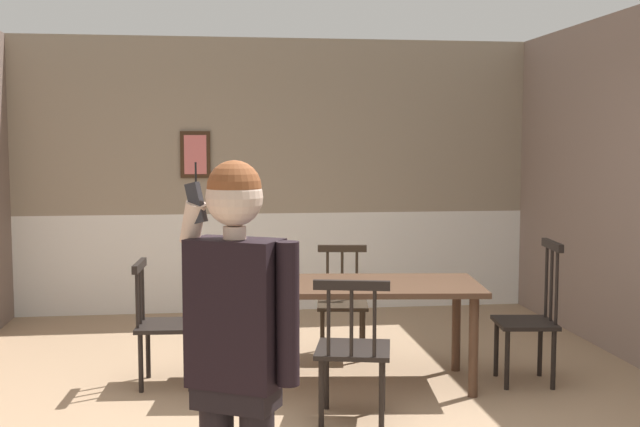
% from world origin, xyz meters
% --- Properties ---
extents(room_back_partition, '(5.52, 0.17, 2.88)m').
position_xyz_m(room_back_partition, '(-0.00, 3.69, 1.39)').
color(room_back_partition, gray).
rests_on(room_back_partition, ground_plane).
extents(dining_table, '(2.03, 1.06, 0.76)m').
position_xyz_m(dining_table, '(0.33, 0.99, 0.67)').
color(dining_table, '#4C3323').
rests_on(dining_table, ground_plane).
extents(chair_near_window, '(0.47, 0.47, 1.07)m').
position_xyz_m(chair_near_window, '(1.69, 0.84, 0.49)').
color(chair_near_window, black).
rests_on(chair_near_window, ground_plane).
extents(chair_by_doorway, '(0.56, 0.56, 0.95)m').
position_xyz_m(chair_by_doorway, '(0.24, 0.18, 0.48)').
color(chair_by_doorway, black).
rests_on(chair_by_doorway, ground_plane).
extents(chair_at_table_head, '(0.47, 0.47, 0.92)m').
position_xyz_m(chair_at_table_head, '(-1.02, 1.14, 0.46)').
color(chair_at_table_head, black).
rests_on(chair_at_table_head, ground_plane).
extents(chair_opposite_corner, '(0.47, 0.47, 0.92)m').
position_xyz_m(chair_opposite_corner, '(0.42, 1.79, 0.45)').
color(chair_opposite_corner, '#2D2319').
rests_on(chair_opposite_corner, ground_plane).
extents(person_figure, '(0.48, 0.35, 1.73)m').
position_xyz_m(person_figure, '(-0.54, -1.61, 0.99)').
color(person_figure, black).
rests_on(person_figure, ground_plane).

